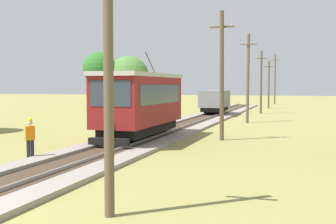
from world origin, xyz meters
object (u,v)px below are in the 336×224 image
Objects in this scene: utility_pole_mid at (248,77)px; tree_right_far at (99,68)px; utility_pole_far at (261,81)px; freight_car at (215,101)px; red_tram at (141,102)px; utility_pole_distant at (269,84)px; track_worker at (30,137)px; utility_pole_foreground at (108,56)px; utility_pole_near_tram at (222,75)px; utility_pole_horizon at (275,79)px; tree_left_near at (128,77)px.

tree_right_far is at bearing 142.94° from utility_pole_mid.
freight_car is at bearing -132.10° from utility_pole_far.
tree_right_far is (-22.02, 16.63, 1.64)m from utility_pole_mid.
utility_pole_distant is (4.29, 38.03, 1.17)m from red_tram.
red_tram is 7.60m from track_worker.
utility_pole_foreground is 9.36m from track_worker.
utility_pole_horizon is at bearing 90.00° from utility_pole_near_tram.
utility_pole_far is at bearing 80.75° from red_tram.
red_tram reaches higher than track_worker.
tree_left_near is at bearing 134.90° from utility_pole_mid.
utility_pole_distant reaches higher than track_worker.
tree_left_near is (-14.32, 11.16, 2.83)m from freight_car.
utility_pole_far is at bearing -90.00° from utility_pole_distant.
utility_pole_mid is 1.15× the size of utility_pole_distant.
utility_pole_mid reaches higher than freight_car.
utility_pole_horizon is 1.09× the size of tree_right_far.
utility_pole_distant is (0.00, 23.97, -0.48)m from utility_pole_mid.
utility_pole_foreground is 1.14× the size of utility_pole_distant.
utility_pole_distant is (0.00, 36.36, -0.39)m from utility_pole_near_tram.
utility_pole_mid is 0.97× the size of tree_right_far.
utility_pole_distant is 0.90× the size of tree_left_near.
red_tram is 52.30m from utility_pole_horizon.
utility_pole_distant is 45.72m from track_worker.
utility_pole_mid is at bearing 90.00° from utility_pole_foreground.
freight_car is 18.37m from tree_left_near.
utility_pole_mid is at bearing -90.00° from utility_pole_horizon.
tree_left_near is (-14.32, 32.74, 2.19)m from red_tram.
utility_pole_horizon is at bearing 44.17° from tree_right_far.
tree_right_far is at bearing 168.78° from utility_pole_far.
utility_pole_distant is at bearing 90.00° from utility_pole_near_tram.
tree_right_far reaches higher than tree_left_near.
utility_pole_far is at bearing 47.90° from freight_car.
utility_pole_far reaches higher than red_tram.
utility_pole_mid is at bearing -90.00° from utility_pole_far.
utility_pole_mid is 27.64m from tree_right_far.
red_tram is at bearing -99.25° from utility_pole_far.
utility_pole_horizon is 30.72m from tree_right_far.
utility_pole_mid reaches higher than utility_pole_near_tram.
freight_car is at bearing 133.19° from track_worker.
tree_left_near is 0.94× the size of tree_right_far.
utility_pole_horizon is at bearing 81.99° from freight_car.
freight_car is 20.48m from utility_pole_near_tram.
utility_pole_foreground is 14.95m from utility_pole_near_tram.
utility_pole_foreground reaches higher than track_worker.
track_worker is 41.16m from tree_right_far.
utility_pole_distant is at bearing 15.89° from tree_left_near.
freight_car is 0.67× the size of tree_right_far.
red_tram is 1.18× the size of tree_left_near.
utility_pole_foreground is 65.36m from utility_pole_horizon.
utility_pole_far is 1.07× the size of utility_pole_distant.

